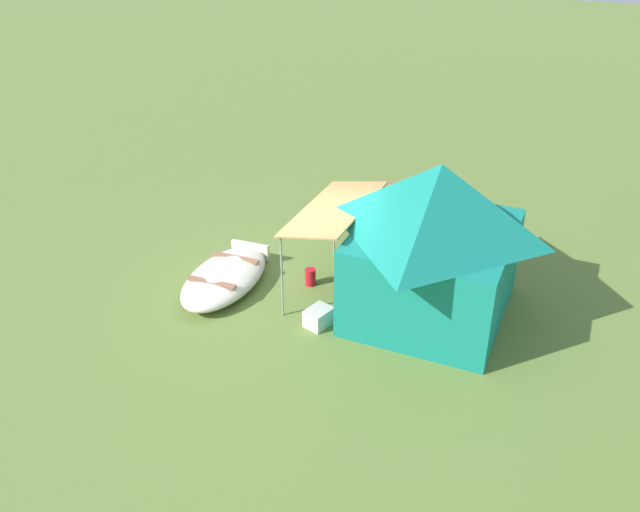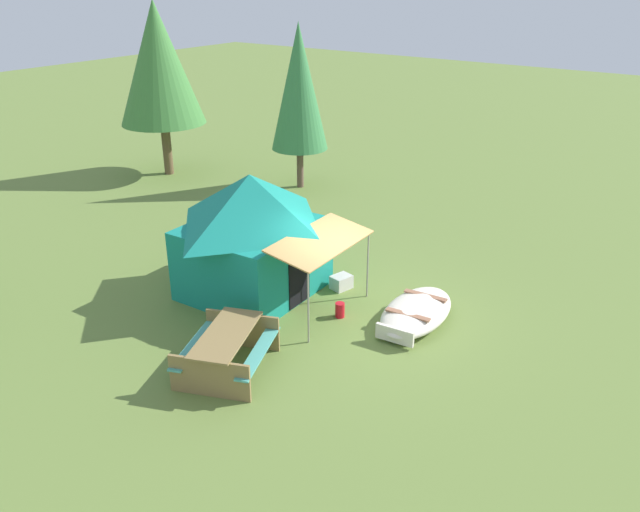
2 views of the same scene
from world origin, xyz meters
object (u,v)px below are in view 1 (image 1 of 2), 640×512
canvas_cabin_tent (435,239)px  cooler_box (319,317)px  picnic_table (393,209)px  beached_rowboat (225,277)px  fuel_can (310,277)px

canvas_cabin_tent → cooler_box: (1.26, -1.59, -1.30)m
cooler_box → picnic_table: bearing=-178.3°
beached_rowboat → cooler_box: size_ratio=5.48×
beached_rowboat → fuel_can: beached_rowboat is taller
picnic_table → cooler_box: size_ratio=4.97×
picnic_table → cooler_box: 4.03m
picnic_table → fuel_can: picnic_table is taller
canvas_cabin_tent → picnic_table: (-2.75, -1.71, -0.97)m
cooler_box → fuel_can: 1.35m
canvas_cabin_tent → picnic_table: size_ratio=1.70×
cooler_box → fuel_can: size_ratio=1.40×
canvas_cabin_tent → fuel_can: bearing=-87.0°
canvas_cabin_tent → cooler_box: size_ratio=8.43×
beached_rowboat → cooler_box: beached_rowboat is taller
cooler_box → fuel_can: bearing=-147.5°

